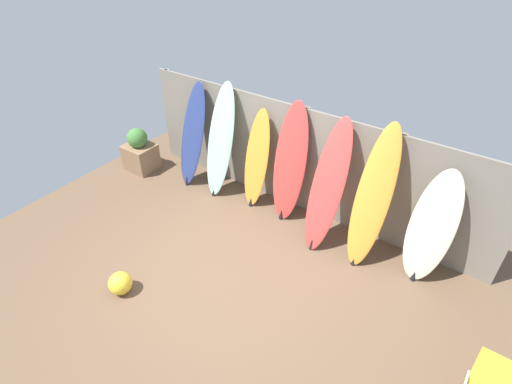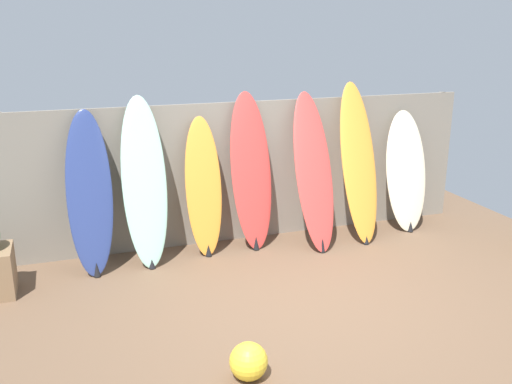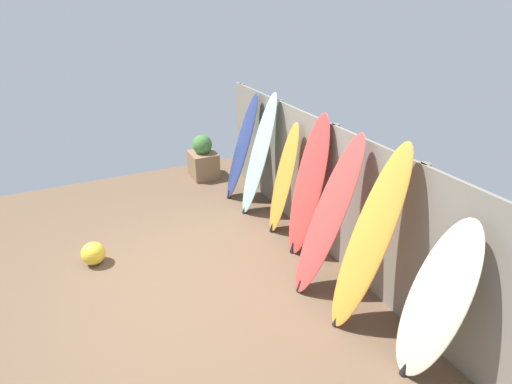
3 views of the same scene
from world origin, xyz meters
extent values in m
plane|color=brown|center=(0.00, 0.00, 0.00)|extent=(7.68, 7.68, 0.00)
cube|color=gray|center=(0.00, 2.00, 0.90)|extent=(6.08, 0.04, 1.80)
cylinder|color=#6C655B|center=(-2.88, 2.04, 0.90)|extent=(0.10, 0.10, 1.80)
cylinder|color=#6C655B|center=(-1.44, 2.04, 0.90)|extent=(0.10, 0.10, 1.80)
cylinder|color=#6C655B|center=(0.00, 2.04, 0.90)|extent=(0.10, 0.10, 1.80)
cylinder|color=#6C655B|center=(1.44, 2.04, 0.90)|extent=(0.10, 0.10, 1.80)
ellipsoid|color=navy|center=(-2.00, 1.63, 0.91)|extent=(0.55, 0.66, 1.82)
cone|color=black|center=(-2.00, 1.37, 0.09)|extent=(0.08, 0.08, 0.16)
ellipsoid|color=#9ED6BC|center=(-1.39, 1.65, 0.98)|extent=(0.53, 0.63, 1.95)
cone|color=black|center=(-1.39, 1.39, 0.06)|extent=(0.08, 0.08, 0.10)
ellipsoid|color=orange|center=(-0.68, 1.71, 0.84)|extent=(0.46, 0.43, 1.67)
cone|color=black|center=(-0.68, 1.53, 0.08)|extent=(0.08, 0.08, 0.14)
ellipsoid|color=#D13D38|center=(-0.06, 1.73, 0.97)|extent=(0.56, 0.50, 1.94)
cone|color=black|center=(-0.06, 1.53, 0.09)|extent=(0.08, 0.08, 0.16)
ellipsoid|color=#D13D38|center=(0.69, 1.52, 0.96)|extent=(0.48, 0.77, 1.92)
cone|color=black|center=(0.69, 1.19, 0.10)|extent=(0.08, 0.08, 0.17)
ellipsoid|color=orange|center=(1.34, 1.56, 1.01)|extent=(0.48, 0.72, 2.02)
cone|color=black|center=(1.34, 1.26, 0.06)|extent=(0.08, 0.08, 0.11)
ellipsoid|color=beige|center=(2.14, 1.67, 0.81)|extent=(0.62, 0.55, 1.61)
cone|color=black|center=(2.14, 1.46, 0.08)|extent=(0.08, 0.08, 0.14)
cube|color=#846647|center=(-3.12, 1.28, 0.25)|extent=(0.56, 0.49, 0.50)
sphere|color=#447938|center=(-3.12, 1.28, 0.66)|extent=(0.38, 0.38, 0.38)
sphere|color=yellow|center=(-0.99, -0.99, 0.16)|extent=(0.31, 0.31, 0.31)
camera|label=1|loc=(2.53, -2.86, 4.22)|focal=28.00mm
camera|label=2|loc=(-2.21, -4.75, 2.75)|focal=40.00mm
camera|label=3|loc=(3.91, -0.93, 3.21)|focal=28.00mm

